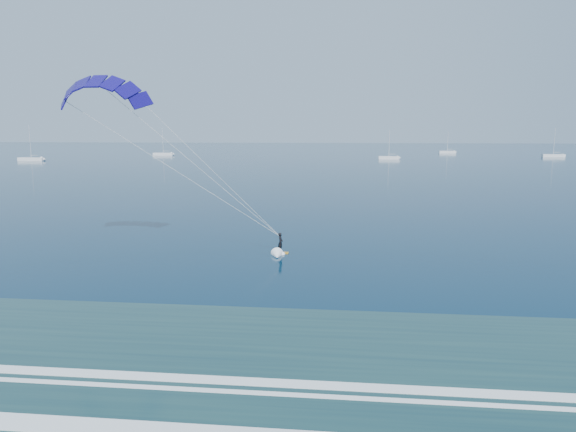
% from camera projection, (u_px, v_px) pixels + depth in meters
% --- Properties ---
extents(kitesurfer_rig, '(20.24, 6.68, 16.30)m').
position_uv_depth(kitesurfer_rig, '(190.00, 161.00, 42.98)').
color(kitesurfer_rig, '#C08016').
rests_on(kitesurfer_rig, ground).
extents(sailboat_0, '(9.43, 2.40, 12.72)m').
position_uv_depth(sailboat_0, '(31.00, 159.00, 186.19)').
color(sailboat_0, silver).
rests_on(sailboat_0, ground).
extents(sailboat_1, '(8.81, 2.40, 12.08)m').
position_uv_depth(sailboat_1, '(163.00, 154.00, 226.04)').
color(sailboat_1, silver).
rests_on(sailboat_1, ground).
extents(sailboat_2, '(7.73, 2.40, 10.86)m').
position_uv_depth(sailboat_2, '(389.00, 158.00, 195.57)').
color(sailboat_2, silver).
rests_on(sailboat_2, ground).
extents(sailboat_3, '(7.69, 2.40, 10.60)m').
position_uv_depth(sailboat_3, '(447.00, 152.00, 247.38)').
color(sailboat_3, silver).
rests_on(sailboat_3, ground).
extents(sailboat_4, '(8.76, 2.40, 11.95)m').
position_uv_depth(sailboat_4, '(553.00, 155.00, 211.96)').
color(sailboat_4, silver).
rests_on(sailboat_4, ground).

